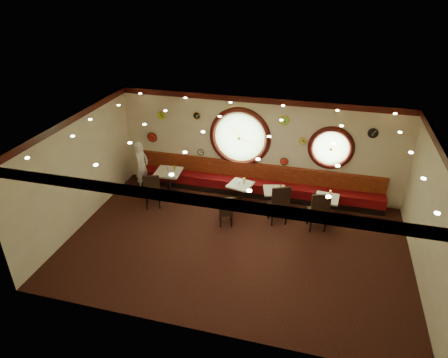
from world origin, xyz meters
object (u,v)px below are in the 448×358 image
table_b (240,192)px  condiment_c_bottle (281,187)px  condiment_b_salt (239,182)px  condiment_d_bottle (330,193)px  table_d (326,205)px  waiter (142,166)px  chair_d (319,209)px  condiment_a_pepper (168,171)px  condiment_d_pepper (329,197)px  condiment_b_bottle (244,181)px  condiment_c_pepper (277,189)px  table_a (169,180)px  condiment_a_bottle (175,168)px  table_c (274,198)px  condiment_c_salt (274,187)px  chair_b (226,209)px  condiment_d_salt (325,194)px  chair_a (152,189)px  chair_c (279,202)px  condiment_a_salt (167,168)px  condiment_b_pepper (240,182)px

table_b → condiment_c_bottle: (1.21, 0.07, 0.32)m
condiment_b_salt → condiment_d_bottle: condiment_d_bottle is taller
table_d → waiter: size_ratio=0.43×
chair_d → condiment_a_pepper: (-4.71, 0.69, 0.21)m
chair_d → condiment_d_pepper: chair_d is taller
condiment_b_bottle → condiment_c_bottle: size_ratio=1.27×
condiment_c_pepper → table_a: bearing=178.8°
condiment_a_bottle → condiment_b_bottle: (2.29, -0.09, -0.12)m
table_c → condiment_c_pepper: (0.07, 0.00, 0.32)m
condiment_c_salt → condiment_b_bottle: size_ratio=0.48×
chair_b → condiment_d_salt: chair_b is taller
chair_d → condiment_a_pepper: chair_d is taller
condiment_b_salt → chair_a: bearing=-161.5°
table_a → condiment_b_bottle: 2.47m
condiment_a_bottle → condiment_d_bottle: 4.85m
table_b → chair_a: (-2.56, -0.83, 0.19)m
chair_c → condiment_a_bottle: 3.59m
chair_b → condiment_a_salt: bearing=130.6°
condiment_c_salt → condiment_d_pepper: bearing=-6.2°
condiment_c_pepper → condiment_d_pepper: 1.50m
table_b → condiment_d_pepper: condiment_d_pepper is taller
condiment_d_pepper → table_c: bearing=176.8°
condiment_b_salt → waiter: 3.31m
table_d → condiment_b_salt: condiment_b_salt is taller
chair_d → condiment_b_salt: bearing=146.6°
table_a → chair_a: bearing=-103.1°
table_d → condiment_b_bottle: bearing=176.2°
chair_c → condiment_c_salt: bearing=85.7°
table_c → chair_d: 1.52m
condiment_b_pepper → condiment_a_bottle: (-2.16, 0.14, 0.15)m
condiment_b_salt → condiment_d_salt: condiment_b_salt is taller
condiment_c_bottle → condiment_d_bottle: condiment_d_bottle is taller
condiment_a_pepper → condiment_d_pepper: size_ratio=0.97×
table_b → condiment_b_bottle: 0.38m
condiment_b_salt → condiment_a_bottle: (-2.13, 0.14, 0.16)m
condiment_b_bottle → condiment_c_salt: bearing=-1.7°
chair_c → condiment_a_salt: chair_c is taller
condiment_a_pepper → condiment_c_bottle: bearing=2.3°
table_b → condiment_c_bottle: condiment_c_bottle is taller
table_c → condiment_d_pepper: size_ratio=8.05×
chair_d → condiment_d_salt: bearing=64.0°
chair_d → chair_a: bearing=164.8°
chair_d → condiment_b_pepper: chair_d is taller
condiment_d_pepper → condiment_a_salt: bearing=177.0°
condiment_b_salt → condiment_c_pepper: (1.20, -0.07, -0.02)m
table_d → condiment_d_pepper: size_ratio=7.29×
condiment_d_bottle → condiment_c_bottle: bearing=178.0°
condiment_a_salt → waiter: (-0.95, 0.11, -0.08)m
condiment_a_salt → condiment_b_salt: condiment_a_salt is taller
chair_c → condiment_a_bottle: bearing=141.3°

